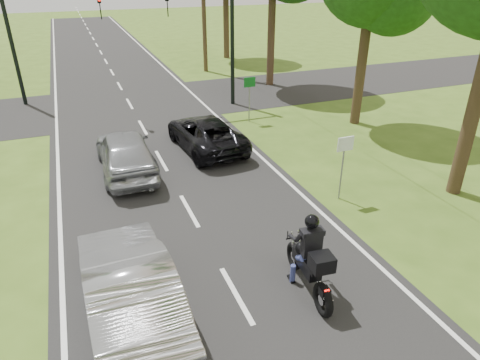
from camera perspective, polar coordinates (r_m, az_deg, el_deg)
name	(u,v)px	position (r m, az deg, el deg)	size (l,w,h in m)	color
ground	(236,295)	(10.12, -0.50, -15.10)	(140.00, 140.00, 0.00)	#3D5819
road	(151,143)	(18.51, -11.76, 4.91)	(8.00, 100.00, 0.01)	black
cross_road	(130,104)	(24.14, -14.51, 9.81)	(60.00, 7.00, 0.01)	black
motorcycle_rider	(310,263)	(9.86, 9.37, -10.85)	(0.70, 2.35, 2.02)	black
dark_suv	(206,133)	(17.39, -4.60, 6.24)	(2.13, 4.62, 1.28)	black
silver_sedan	(130,289)	(9.30, -14.48, -13.95)	(1.70, 4.88, 1.61)	#ACADB1
silver_suv	(125,152)	(15.76, -15.05, 3.65)	(1.83, 4.55, 1.55)	#9B9EA3
traffic_signal	(196,24)	(22.02, -5.88, 19.93)	(6.38, 0.44, 6.00)	black
signal_pole_far	(13,47)	(25.43, -28.06, 15.42)	(0.20, 0.20, 6.00)	black
sign_white	(344,153)	(13.46, 13.74, 3.52)	(0.55, 0.07, 2.12)	slate
sign_green	(250,89)	(20.21, 1.28, 12.09)	(0.55, 0.07, 2.12)	slate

